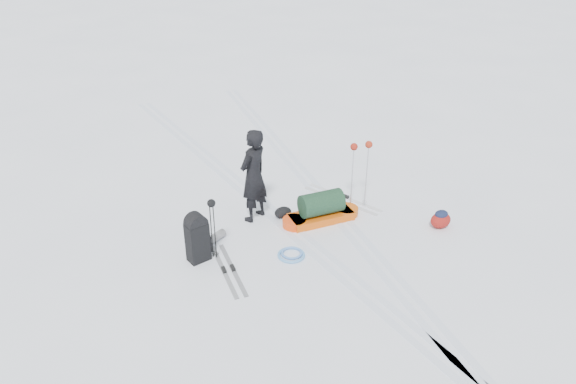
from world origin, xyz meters
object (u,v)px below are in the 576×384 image
object	(u,v)px
pulk_sled	(321,210)
skier	(253,176)
expedition_rucksack	(199,237)
ski_poles_black	(212,211)

from	to	relation	value
pulk_sled	skier	bearing A→B (deg)	153.14
pulk_sled	expedition_rucksack	bearing A→B (deg)	-172.91
expedition_rucksack	ski_poles_black	size ratio (longest dim) A/B	0.79
pulk_sled	ski_poles_black	world-z (taller)	ski_poles_black
pulk_sled	ski_poles_black	bearing A→B (deg)	-169.91
skier	pulk_sled	world-z (taller)	skier
skier	expedition_rucksack	bearing A→B (deg)	2.20
expedition_rucksack	skier	bearing A→B (deg)	18.86
skier	ski_poles_black	distance (m)	1.58
ski_poles_black	expedition_rucksack	bearing A→B (deg)	156.78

